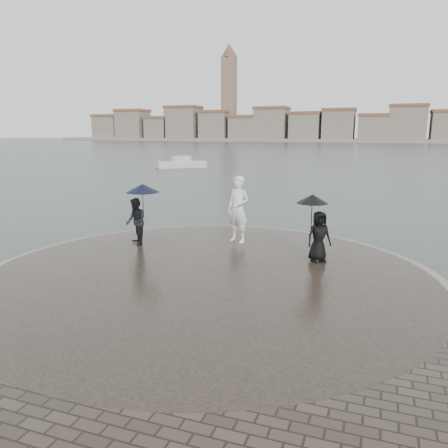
% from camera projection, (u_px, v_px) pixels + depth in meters
% --- Properties ---
extents(ground, '(400.00, 400.00, 0.00)m').
position_uv_depth(ground, '(141.00, 344.00, 8.58)').
color(ground, '#2B3835').
rests_on(ground, ground).
extents(kerb_ring, '(12.50, 12.50, 0.32)m').
position_uv_depth(kerb_ring, '(208.00, 280.00, 11.77)').
color(kerb_ring, gray).
rests_on(kerb_ring, ground).
extents(quay_tip, '(11.90, 11.90, 0.36)m').
position_uv_depth(quay_tip, '(208.00, 279.00, 11.76)').
color(quay_tip, '#2D261E').
rests_on(quay_tip, ground).
extents(statue, '(0.96, 0.78, 2.27)m').
position_uv_depth(statue, '(238.00, 209.00, 14.82)').
color(statue, white).
rests_on(statue, quay_tip).
extents(visitor_left, '(1.29, 1.14, 2.04)m').
position_uv_depth(visitor_left, '(138.00, 210.00, 14.48)').
color(visitor_left, black).
rests_on(visitor_left, quay_tip).
extents(visitor_right, '(1.16, 0.98, 1.95)m').
position_uv_depth(visitor_right, '(317.00, 225.00, 12.64)').
color(visitor_right, black).
rests_on(visitor_right, quay_tip).
extents(far_skyline, '(260.00, 20.00, 37.00)m').
position_uv_depth(far_skyline, '(355.00, 126.00, 157.22)').
color(far_skyline, gray).
rests_on(far_skyline, ground).
extents(boats, '(40.27, 9.32, 1.50)m').
position_uv_depth(boats, '(338.00, 171.00, 41.40)').
color(boats, beige).
rests_on(boats, ground).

